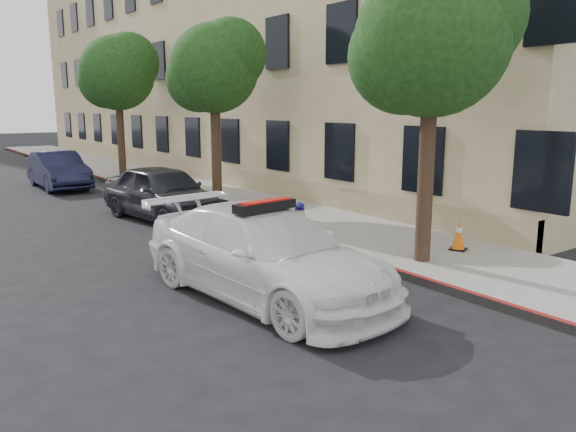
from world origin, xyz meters
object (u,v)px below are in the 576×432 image
(fire_hydrant, at_px, (299,219))
(traffic_cone, at_px, (459,235))
(police_car, at_px, (265,253))
(parked_car_mid, at_px, (163,193))
(parked_car_far, at_px, (58,170))

(fire_hydrant, xyz_separation_m, traffic_cone, (1.76, -3.09, -0.06))
(police_car, distance_m, traffic_cone, 4.60)
(parked_car_mid, xyz_separation_m, traffic_cone, (3.29, -7.18, -0.29))
(parked_car_mid, height_order, parked_car_far, parked_car_mid)
(police_car, xyz_separation_m, fire_hydrant, (2.81, 2.75, -0.21))
(parked_car_mid, bearing_deg, police_car, -107.06)
(parked_car_far, bearing_deg, parked_car_mid, -84.32)
(police_car, relative_size, parked_car_far, 1.24)
(fire_hydrant, height_order, traffic_cone, fire_hydrant)
(parked_car_mid, relative_size, traffic_cone, 7.08)
(parked_car_far, xyz_separation_m, fire_hydrant, (2.24, -11.96, -0.17))
(police_car, distance_m, fire_hydrant, 3.94)
(parked_car_far, xyz_separation_m, traffic_cone, (4.00, -15.05, -0.23))
(parked_car_far, relative_size, traffic_cone, 6.72)
(fire_hydrant, relative_size, traffic_cone, 1.21)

